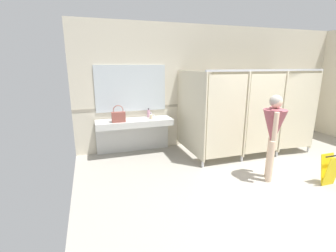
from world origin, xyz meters
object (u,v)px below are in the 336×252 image
(handbag, at_px, (118,116))
(wet_floor_sign, at_px, (330,170))
(soap_dispenser, at_px, (149,113))
(paper_cup, at_px, (151,117))
(person_standing, at_px, (273,128))

(handbag, xyz_separation_m, wet_floor_sign, (3.28, -2.42, -0.67))
(soap_dispenser, relative_size, paper_cup, 2.04)
(handbag, relative_size, wet_floor_sign, 0.68)
(handbag, distance_m, paper_cup, 0.75)
(handbag, bearing_deg, soap_dispenser, 21.83)
(person_standing, height_order, paper_cup, person_standing)
(handbag, relative_size, paper_cup, 3.61)
(handbag, bearing_deg, person_standing, -38.05)
(person_standing, bearing_deg, paper_cup, 130.40)
(soap_dispenser, distance_m, wet_floor_sign, 3.77)
(soap_dispenser, xyz_separation_m, wet_floor_sign, (2.54, -2.72, -0.63))
(paper_cup, height_order, wet_floor_sign, paper_cup)
(handbag, bearing_deg, paper_cup, 6.14)
(handbag, distance_m, wet_floor_sign, 4.13)
(soap_dispenser, distance_m, paper_cup, 0.22)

